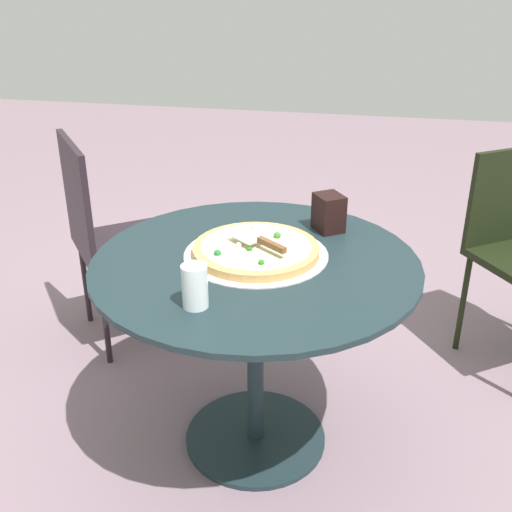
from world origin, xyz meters
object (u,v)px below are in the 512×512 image
Objects in this scene: drinking_cup at (195,286)px; napkin_dispenser at (329,213)px; pizza_server at (260,241)px; patio_chair_near at (110,230)px; pizza_on_tray at (256,250)px; patio_table at (255,305)px.

napkin_dispenser is (0.29, 0.57, 0.00)m from drinking_cup.
patio_chair_near is at bearing 145.10° from pizza_server.
pizza_on_tray is at bearing 137.26° from pizza_server.
patio_table is at bearing -81.15° from pizza_on_tray.
pizza_on_tray is 0.35m from drinking_cup.
pizza_on_tray is 0.50× the size of patio_chair_near.
napkin_dispenser is 0.14× the size of patio_chair_near.
pizza_on_tray is 3.75× the size of drinking_cup.
patio_chair_near is (-0.62, 0.82, -0.24)m from drinking_cup.
drinking_cup is at bearing -108.80° from pizza_server.
patio_table is 8.02× the size of napkin_dispenser.
pizza_server is at bearing 64.72° from patio_table.
patio_chair_near reaches higher than pizza_on_tray.
drinking_cup is (-0.09, -0.33, 0.04)m from pizza_on_tray.
pizza_server is 0.34m from drinking_cup.
napkin_dispenser is at bearing 55.14° from patio_table.
napkin_dispenser reaches higher than drinking_cup.
pizza_server is at bearing -42.74° from pizza_on_tray.
pizza_server is 0.31m from napkin_dispenser.
patio_chair_near is at bearing 126.80° from drinking_cup.
pizza_on_tray is at bearing -74.36° from napkin_dispenser.
patio_table is at bearing -36.49° from patio_chair_near.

